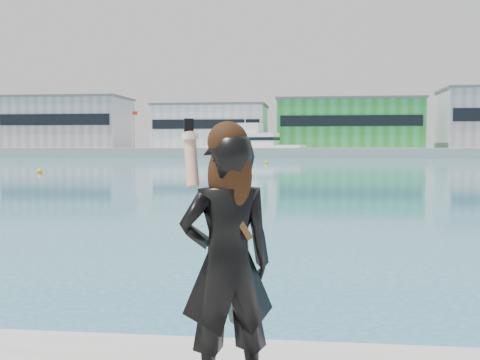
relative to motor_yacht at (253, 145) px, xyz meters
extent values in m
cube|color=#9E9E99|center=(11.49, 14.48, -1.56)|extent=(320.00, 40.00, 2.00)
cube|color=gray|center=(-43.51, 12.48, 4.94)|extent=(26.00, 16.00, 11.00)
cube|color=black|center=(-43.51, 4.38, 5.49)|extent=(24.70, 0.20, 2.42)
cube|color=#59595B|center=(-43.51, 12.48, 10.69)|extent=(26.52, 16.32, 0.50)
cube|color=silver|center=(-10.51, 12.48, 3.94)|extent=(24.00, 15.00, 9.00)
cube|color=black|center=(-10.51, 4.88, 4.39)|extent=(22.80, 0.20, 1.98)
cube|color=#59595B|center=(-10.51, 12.48, 8.69)|extent=(24.48, 15.30, 0.50)
cube|color=green|center=(19.49, 12.48, 4.44)|extent=(30.00, 16.00, 10.00)
cube|color=black|center=(19.49, 4.38, 4.94)|extent=(28.50, 0.20, 2.20)
cube|color=#59595B|center=(19.49, 12.48, 9.69)|extent=(30.60, 16.32, 0.50)
cylinder|color=silver|center=(-26.51, 5.48, 3.44)|extent=(0.16, 0.16, 8.00)
cube|color=red|center=(-25.91, 5.48, 6.84)|extent=(1.20, 0.04, 0.80)
cylinder|color=silver|center=(33.49, 5.48, 3.44)|extent=(0.16, 0.16, 8.00)
cube|color=red|center=(34.09, 5.48, 6.84)|extent=(1.20, 0.04, 0.80)
cube|color=white|center=(0.55, -0.12, -1.26)|extent=(20.22, 9.37, 2.60)
cube|color=white|center=(-0.51, 0.11, 1.23)|extent=(11.55, 6.72, 2.39)
cube|color=white|center=(-1.57, 0.34, 3.40)|extent=(7.13, 4.96, 1.95)
cube|color=black|center=(-0.51, 0.11, 1.23)|extent=(11.79, 6.87, 0.65)
cylinder|color=silver|center=(-1.57, 0.34, 5.46)|extent=(0.17, 0.17, 2.17)
sphere|color=yellow|center=(5.79, -38.39, -2.56)|extent=(0.50, 0.50, 0.50)
sphere|color=yellow|center=(-12.20, -68.51, -2.56)|extent=(0.50, 0.50, 0.50)
imported|color=black|center=(11.60, -115.69, -0.88)|extent=(0.75, 0.63, 1.75)
sphere|color=black|center=(11.61, -115.70, -0.06)|extent=(0.27, 0.27, 0.27)
ellipsoid|color=black|center=(11.63, -115.75, -0.29)|extent=(0.29, 0.15, 0.47)
cylinder|color=tan|center=(11.36, -115.68, -0.18)|extent=(0.15, 0.22, 0.38)
cylinder|color=white|center=(11.35, -115.64, -0.03)|extent=(0.11, 0.11, 0.04)
cube|color=black|center=(11.33, -115.60, 0.03)|extent=(0.06, 0.04, 0.13)
cube|color=#4C2D14|center=(11.66, -115.75, -0.53)|extent=(0.23, 0.11, 0.36)
camera|label=1|loc=(12.17, -119.60, -0.09)|focal=45.00mm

